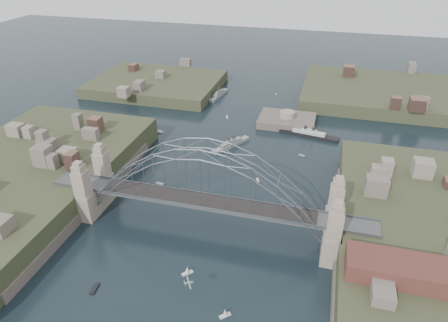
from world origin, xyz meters
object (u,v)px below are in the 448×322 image
bridge (205,188)px  wharf_shed (398,269)px  naval_cruiser_far (219,95)px  fort_island (286,125)px  ocean_liner (309,134)px  naval_cruiser_near (231,144)px

bridge → wharf_shed: bearing=-17.7°
wharf_shed → naval_cruiser_far: 125.75m
bridge → wharf_shed: bridge is taller
bridge → fort_island: size_ratio=3.82×
bridge → wharf_shed: 46.23m
naval_cruiser_far → ocean_liner: (44.18, -31.19, -0.04)m
fort_island → naval_cruiser_far: bearing=147.3°
naval_cruiser_near → ocean_liner: (26.37, 15.42, 0.05)m
naval_cruiser_far → ocean_liner: naval_cruiser_far is taller
bridge → naval_cruiser_far: bearing=103.8°
fort_island → wharf_shed: size_ratio=1.10×
ocean_liner → fort_island: bearing=136.7°
fort_island → naval_cruiser_near: 29.67m
bridge → naval_cruiser_far: 95.66m
fort_island → ocean_liner: 13.11m
bridge → naval_cruiser_far: bridge is taller
wharf_shed → naval_cruiser_near: bearing=129.3°
naval_cruiser_near → ocean_liner: size_ratio=0.71×
naval_cruiser_far → naval_cruiser_near: bearing=-69.1°
fort_island → naval_cruiser_near: size_ratio=1.38×
fort_island → wharf_shed: bearing=-69.1°
fort_island → naval_cruiser_near: fort_island is taller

